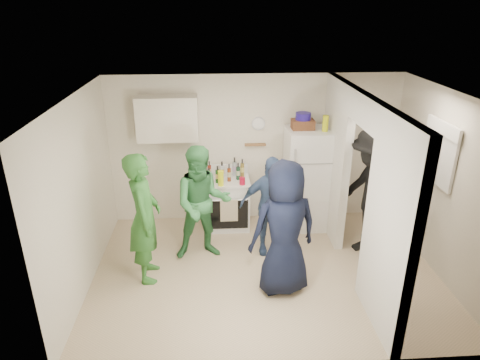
{
  "coord_description": "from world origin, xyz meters",
  "views": [
    {
      "loc": [
        -0.69,
        -5.06,
        3.56
      ],
      "look_at": [
        -0.33,
        0.4,
        1.25
      ],
      "focal_mm": 32.0,
      "sensor_mm": 36.0,
      "label": 1
    }
  ],
  "objects_px": {
    "fridge": "(306,179)",
    "wicker_basket": "(303,124)",
    "stove": "(228,203)",
    "person_nook": "(371,194)",
    "yellow_cup_stack_top": "(325,123)",
    "person_green_left": "(144,218)",
    "person_green_center": "(203,204)",
    "person_denim": "(270,206)",
    "person_navy": "(284,229)",
    "blue_bowl": "(303,116)"
  },
  "relations": [
    {
      "from": "wicker_basket",
      "to": "blue_bowl",
      "type": "xyz_separation_m",
      "value": [
        0.0,
        0.0,
        0.13
      ]
    },
    {
      "from": "person_nook",
      "to": "stove",
      "type": "bearing_deg",
      "value": -129.31
    },
    {
      "from": "yellow_cup_stack_top",
      "to": "person_navy",
      "type": "xyz_separation_m",
      "value": [
        -0.87,
        -1.63,
        -0.9
      ]
    },
    {
      "from": "person_denim",
      "to": "person_nook",
      "type": "relative_size",
      "value": 0.78
    },
    {
      "from": "blue_bowl",
      "to": "person_green_center",
      "type": "relative_size",
      "value": 0.14
    },
    {
      "from": "blue_bowl",
      "to": "person_green_center",
      "type": "height_order",
      "value": "blue_bowl"
    },
    {
      "from": "person_green_left",
      "to": "person_nook",
      "type": "height_order",
      "value": "person_nook"
    },
    {
      "from": "person_green_left",
      "to": "person_navy",
      "type": "bearing_deg",
      "value": -106.49
    },
    {
      "from": "wicker_basket",
      "to": "person_denim",
      "type": "xyz_separation_m",
      "value": [
        -0.6,
        -0.84,
        -0.99
      ]
    },
    {
      "from": "stove",
      "to": "blue_bowl",
      "type": "bearing_deg",
      "value": 0.96
    },
    {
      "from": "fridge",
      "to": "yellow_cup_stack_top",
      "type": "distance_m",
      "value": 1.0
    },
    {
      "from": "person_green_left",
      "to": "person_nook",
      "type": "xyz_separation_m",
      "value": [
        3.18,
        0.4,
        0.07
      ]
    },
    {
      "from": "person_green_left",
      "to": "person_denim",
      "type": "xyz_separation_m",
      "value": [
        1.75,
        0.54,
        -0.14
      ]
    },
    {
      "from": "blue_bowl",
      "to": "person_nook",
      "type": "relative_size",
      "value": 0.12
    },
    {
      "from": "fridge",
      "to": "wicker_basket",
      "type": "distance_m",
      "value": 0.92
    },
    {
      "from": "stove",
      "to": "person_denim",
      "type": "bearing_deg",
      "value": -54.25
    },
    {
      "from": "person_green_center",
      "to": "person_denim",
      "type": "xyz_separation_m",
      "value": [
        0.99,
        0.07,
        -0.1
      ]
    },
    {
      "from": "yellow_cup_stack_top",
      "to": "person_green_center",
      "type": "relative_size",
      "value": 0.15
    },
    {
      "from": "person_navy",
      "to": "yellow_cup_stack_top",
      "type": "bearing_deg",
      "value": -131.04
    },
    {
      "from": "stove",
      "to": "blue_bowl",
      "type": "relative_size",
      "value": 3.52
    },
    {
      "from": "wicker_basket",
      "to": "person_nook",
      "type": "height_order",
      "value": "person_nook"
    },
    {
      "from": "fridge",
      "to": "person_green_center",
      "type": "bearing_deg",
      "value": -152.93
    },
    {
      "from": "stove",
      "to": "yellow_cup_stack_top",
      "type": "xyz_separation_m",
      "value": [
        1.51,
        -0.13,
        1.38
      ]
    },
    {
      "from": "stove",
      "to": "person_navy",
      "type": "relative_size",
      "value": 0.47
    },
    {
      "from": "person_navy",
      "to": "person_nook",
      "type": "distance_m",
      "value": 1.6
    },
    {
      "from": "stove",
      "to": "person_green_left",
      "type": "distance_m",
      "value": 1.85
    },
    {
      "from": "yellow_cup_stack_top",
      "to": "person_nook",
      "type": "height_order",
      "value": "person_nook"
    },
    {
      "from": "person_green_center",
      "to": "person_navy",
      "type": "relative_size",
      "value": 0.96
    },
    {
      "from": "stove",
      "to": "person_green_left",
      "type": "height_order",
      "value": "person_green_left"
    },
    {
      "from": "blue_bowl",
      "to": "person_green_left",
      "type": "xyz_separation_m",
      "value": [
        -2.34,
        -1.38,
        -0.98
      ]
    },
    {
      "from": "fridge",
      "to": "person_nook",
      "type": "xyz_separation_m",
      "value": [
        0.74,
        -0.93,
        0.14
      ]
    },
    {
      "from": "fridge",
      "to": "person_green_left",
      "type": "height_order",
      "value": "person_green_left"
    },
    {
      "from": "person_navy",
      "to": "person_green_left",
      "type": "bearing_deg",
      "value": -25.53
    },
    {
      "from": "stove",
      "to": "person_nook",
      "type": "relative_size",
      "value": 0.43
    },
    {
      "from": "person_green_left",
      "to": "person_denim",
      "type": "bearing_deg",
      "value": -76.7
    },
    {
      "from": "person_denim",
      "to": "person_navy",
      "type": "relative_size",
      "value": 0.85
    },
    {
      "from": "fridge",
      "to": "blue_bowl",
      "type": "height_order",
      "value": "blue_bowl"
    },
    {
      "from": "person_green_left",
      "to": "person_denim",
      "type": "relative_size",
      "value": 1.18
    },
    {
      "from": "stove",
      "to": "person_green_center",
      "type": "relative_size",
      "value": 0.49
    },
    {
      "from": "person_denim",
      "to": "person_nook",
      "type": "distance_m",
      "value": 1.46
    },
    {
      "from": "wicker_basket",
      "to": "blue_bowl",
      "type": "height_order",
      "value": "blue_bowl"
    },
    {
      "from": "fridge",
      "to": "person_navy",
      "type": "height_order",
      "value": "person_navy"
    },
    {
      "from": "wicker_basket",
      "to": "yellow_cup_stack_top",
      "type": "relative_size",
      "value": 1.4
    },
    {
      "from": "person_navy",
      "to": "stove",
      "type": "bearing_deg",
      "value": -83.03
    },
    {
      "from": "fridge",
      "to": "blue_bowl",
      "type": "bearing_deg",
      "value": 153.43
    },
    {
      "from": "fridge",
      "to": "blue_bowl",
      "type": "relative_size",
      "value": 7.0
    },
    {
      "from": "wicker_basket",
      "to": "person_denim",
      "type": "height_order",
      "value": "wicker_basket"
    },
    {
      "from": "fridge",
      "to": "wicker_basket",
      "type": "xyz_separation_m",
      "value": [
        -0.1,
        0.05,
        0.92
      ]
    },
    {
      "from": "blue_bowl",
      "to": "person_green_left",
      "type": "relative_size",
      "value": 0.13
    },
    {
      "from": "person_navy",
      "to": "person_nook",
      "type": "xyz_separation_m",
      "value": [
        1.39,
        0.8,
        0.08
      ]
    }
  ]
}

